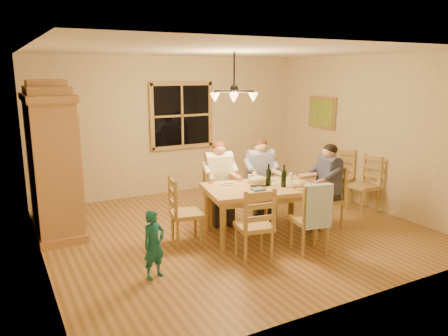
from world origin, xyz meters
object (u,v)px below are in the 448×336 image
chair_near_left (254,237)px  chair_end_right (326,209)px  chair_far_left (219,204)px  chair_spare_front (363,195)px  chair_far_right (260,200)px  chair_near_right (309,230)px  armoire (53,165)px  adult_woman (219,172)px  dining_table (261,193)px  adult_plaid_man (261,169)px  chandelier (234,95)px  adult_slate_man (328,176)px  wine_bottle_a (268,175)px  wine_bottle_b (284,176)px  chair_end_left (187,224)px  chair_spare_back (339,187)px  child (154,245)px

chair_near_left → chair_end_right: size_ratio=1.00×
chair_far_left → chair_end_right: bearing=153.4°
chair_end_right → chair_spare_front: (1.11, 0.32, 0.00)m
chair_far_right → chair_near_right: size_ratio=1.00×
chair_spare_front → chair_far_right: bearing=72.1°
chair_far_right → armoire: bearing=-5.6°
chair_near_right → adult_woman: bearing=117.9°
dining_table → chair_far_left: bearing=107.6°
adult_plaid_man → chair_far_left: bearing=0.0°
chandelier → armoire: bearing=153.9°
chandelier → adult_slate_man: bearing=-23.9°
chair_near_left → adult_plaid_man: bearing=64.8°
chair_far_right → chair_near_right: same height
chair_near_left → wine_bottle_a: bearing=55.7°
wine_bottle_b → chair_spare_front: wine_bottle_b is taller
chair_end_left → chair_end_right: 2.25m
chair_spare_front → chair_spare_back: (0.00, 0.61, 0.00)m
wine_bottle_b → chair_spare_front: bearing=8.8°
adult_plaid_man → child: adult_plaid_man is taller
chair_far_right → dining_table: bearing=67.6°
chair_far_left → chair_near_right: bearing=117.9°
chair_near_left → child: chair_near_left is taller
chair_end_left → wine_bottle_b: (1.39, -0.38, 0.62)m
chandelier → chair_far_right: size_ratio=0.78×
adult_plaid_man → wine_bottle_a: bearing=76.0°
dining_table → child: 1.96m
adult_plaid_man → chair_end_right: bearing=136.6°
adult_woman → chair_spare_front: size_ratio=0.88×
chandelier → wine_bottle_b: 1.39m
chair_near_left → adult_slate_man: (1.64, 0.48, 0.54)m
chair_end_left → adult_slate_man: bearing=90.0°
chair_far_right → wine_bottle_b: 1.09m
adult_woman → child: 2.16m
chair_far_right → wine_bottle_b: wine_bottle_b is taller
chair_end_left → child: size_ratio=1.19×
adult_plaid_man → adult_slate_man: same height
dining_table → chair_far_left: 0.93m
child → armoire: bearing=91.2°
chair_spare_front → adult_woman: bearing=74.3°
adult_woman → child: bearing=51.4°
chair_spare_front → chair_spare_back: bearing=0.2°
dining_table → adult_plaid_man: bearing=57.3°
chandelier → chair_spare_front: 3.04m
chair_near_right → adult_slate_man: 1.18m
adult_woman → chair_spare_front: 2.63m
wine_bottle_b → adult_plaid_man: bearing=79.2°
adult_plaid_man → chair_near_right: bearing=93.4°
wine_bottle_b → chair_spare_front: size_ratio=0.33×
chair_end_left → adult_woman: bearing=136.7°
chair_near_right → adult_slate_man: bearing=46.7°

